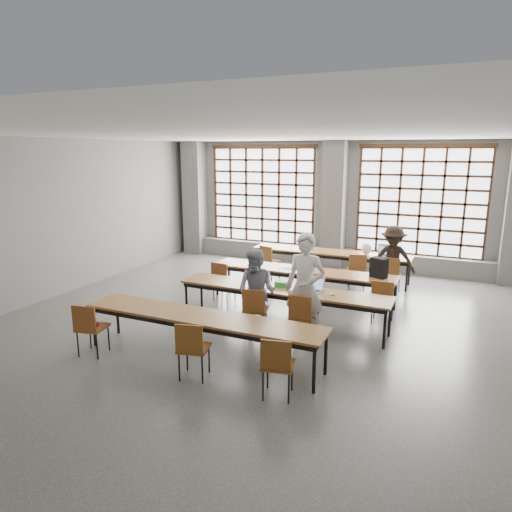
{
  "coord_description": "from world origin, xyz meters",
  "views": [
    {
      "loc": [
        3.18,
        -7.22,
        3.22
      ],
      "look_at": [
        -0.22,
        0.4,
        1.29
      ],
      "focal_mm": 32.0,
      "sensor_mm": 36.0,
      "label": 1
    }
  ],
  "objects_px": {
    "student_female": "(257,292)",
    "phone": "(290,291)",
    "student_back": "(393,260)",
    "green_box": "(281,285)",
    "laptop_back": "(385,253)",
    "student_male": "(305,288)",
    "chair_mid_right": "(383,297)",
    "desk_row_c": "(282,292)",
    "chair_mid_centre": "(311,288)",
    "chair_front_right": "(302,314)",
    "red_pouch": "(92,325)",
    "backpack": "(379,268)",
    "laptop_front": "(313,287)",
    "desk_row_a": "(330,254)",
    "chair_back_right": "(391,271)",
    "chair_mid_left": "(222,277)",
    "chair_near_left": "(89,324)",
    "chair_back_mid": "(357,268)",
    "desk_row_b": "(302,273)",
    "chair_near_mid": "(192,345)",
    "desk_row_d": "(201,319)",
    "plastic_bag": "(367,249)",
    "chair_front_left": "(255,306)",
    "mouse": "(332,294)",
    "chair_back_left": "(269,259)",
    "chair_near_right": "(277,361)"
  },
  "relations": [
    {
      "from": "student_female",
      "to": "phone",
      "type": "bearing_deg",
      "value": 44.37
    },
    {
      "from": "student_back",
      "to": "green_box",
      "type": "bearing_deg",
      "value": -124.46
    },
    {
      "from": "laptop_back",
      "to": "student_male",
      "type": "bearing_deg",
      "value": -100.0
    },
    {
      "from": "student_female",
      "to": "chair_mid_right",
      "type": "bearing_deg",
      "value": 37.97
    },
    {
      "from": "desk_row_c",
      "to": "chair_mid_centre",
      "type": "distance_m",
      "value": 0.89
    },
    {
      "from": "chair_front_right",
      "to": "red_pouch",
      "type": "relative_size",
      "value": 4.4
    },
    {
      "from": "red_pouch",
      "to": "backpack",
      "type": "bearing_deg",
      "value": 45.39
    },
    {
      "from": "laptop_front",
      "to": "desk_row_a",
      "type": "bearing_deg",
      "value": 99.95
    },
    {
      "from": "chair_back_right",
      "to": "chair_mid_left",
      "type": "xyz_separation_m",
      "value": [
        -3.28,
        -2.01,
        0.0
      ]
    },
    {
      "from": "chair_back_right",
      "to": "chair_near_left",
      "type": "relative_size",
      "value": 1.0
    },
    {
      "from": "chair_back_mid",
      "to": "chair_mid_left",
      "type": "relative_size",
      "value": 1.0
    },
    {
      "from": "student_female",
      "to": "green_box",
      "type": "bearing_deg",
      "value": 71.24
    },
    {
      "from": "desk_row_b",
      "to": "chair_near_mid",
      "type": "bearing_deg",
      "value": -94.74
    },
    {
      "from": "desk_row_b",
      "to": "desk_row_a",
      "type": "bearing_deg",
      "value": 87.87
    },
    {
      "from": "desk_row_d",
      "to": "laptop_back",
      "type": "height_order",
      "value": "laptop_back"
    },
    {
      "from": "laptop_front",
      "to": "green_box",
      "type": "relative_size",
      "value": 1.66
    },
    {
      "from": "plastic_bag",
      "to": "phone",
      "type": "bearing_deg",
      "value": -100.87
    },
    {
      "from": "green_box",
      "to": "chair_mid_left",
      "type": "bearing_deg",
      "value": 155.91
    },
    {
      "from": "chair_front_left",
      "to": "plastic_bag",
      "type": "xyz_separation_m",
      "value": [
        1.16,
        4.14,
        0.34
      ]
    },
    {
      "from": "desk_row_d",
      "to": "chair_mid_right",
      "type": "xyz_separation_m",
      "value": [
        2.35,
        2.67,
        -0.13
      ]
    },
    {
      "from": "desk_row_d",
      "to": "plastic_bag",
      "type": "distance_m",
      "value": 5.58
    },
    {
      "from": "laptop_back",
      "to": "mouse",
      "type": "height_order",
      "value": "laptop_back"
    },
    {
      "from": "chair_front_right",
      "to": "red_pouch",
      "type": "xyz_separation_m",
      "value": [
        -2.94,
        -1.77,
        -0.04
      ]
    },
    {
      "from": "chair_back_left",
      "to": "chair_mid_left",
      "type": "distance_m",
      "value": 2.03
    },
    {
      "from": "chair_mid_right",
      "to": "mouse",
      "type": "height_order",
      "value": "chair_mid_right"
    },
    {
      "from": "chair_mid_left",
      "to": "student_back",
      "type": "distance_m",
      "value": 3.93
    },
    {
      "from": "desk_row_c",
      "to": "mouse",
      "type": "bearing_deg",
      "value": -1.21
    },
    {
      "from": "desk_row_a",
      "to": "student_back",
      "type": "height_order",
      "value": "student_back"
    },
    {
      "from": "chair_front_right",
      "to": "laptop_front",
      "type": "height_order",
      "value": "laptop_front"
    },
    {
      "from": "chair_near_left",
      "to": "laptop_back",
      "type": "height_order",
      "value": "laptop_back"
    },
    {
      "from": "desk_row_c",
      "to": "chair_mid_centre",
      "type": "relative_size",
      "value": 4.55
    },
    {
      "from": "chair_mid_left",
      "to": "phone",
      "type": "relative_size",
      "value": 6.77
    },
    {
      "from": "backpack",
      "to": "desk_row_c",
      "type": "bearing_deg",
      "value": -111.74
    },
    {
      "from": "desk_row_d",
      "to": "chair_back_left",
      "type": "height_order",
      "value": "chair_back_left"
    },
    {
      "from": "chair_front_left",
      "to": "phone",
      "type": "distance_m",
      "value": 0.73
    },
    {
      "from": "student_back",
      "to": "chair_near_right",
      "type": "bearing_deg",
      "value": -102.43
    },
    {
      "from": "chair_mid_right",
      "to": "mouse",
      "type": "xyz_separation_m",
      "value": [
        -0.75,
        -0.84,
        0.21
      ]
    },
    {
      "from": "desk_row_a",
      "to": "phone",
      "type": "xyz_separation_m",
      "value": [
        0.21,
        -3.56,
        0.07
      ]
    },
    {
      "from": "chair_mid_centre",
      "to": "chair_mid_right",
      "type": "bearing_deg",
      "value": -0.03
    },
    {
      "from": "chair_back_mid",
      "to": "laptop_back",
      "type": "relative_size",
      "value": 2.27
    },
    {
      "from": "chair_near_right",
      "to": "laptop_front",
      "type": "bearing_deg",
      "value": 96.84
    },
    {
      "from": "desk_row_c",
      "to": "green_box",
      "type": "relative_size",
      "value": 16.0
    },
    {
      "from": "desk_row_b",
      "to": "laptop_back",
      "type": "bearing_deg",
      "value": 56.26
    },
    {
      "from": "chair_near_mid",
      "to": "chair_near_right",
      "type": "relative_size",
      "value": 1.0
    },
    {
      "from": "desk_row_a",
      "to": "laptop_back",
      "type": "distance_m",
      "value": 1.35
    },
    {
      "from": "chair_back_right",
      "to": "laptop_front",
      "type": "relative_size",
      "value": 2.12
    },
    {
      "from": "chair_back_mid",
      "to": "student_back",
      "type": "height_order",
      "value": "student_back"
    },
    {
      "from": "chair_near_right",
      "to": "student_female",
      "type": "xyz_separation_m",
      "value": [
        -1.17,
        1.97,
        0.23
      ]
    },
    {
      "from": "chair_mid_left",
      "to": "chair_near_right",
      "type": "bearing_deg",
      "value": -51.95
    },
    {
      "from": "chair_mid_right",
      "to": "desk_row_d",
      "type": "bearing_deg",
      "value": -131.33
    }
  ]
}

